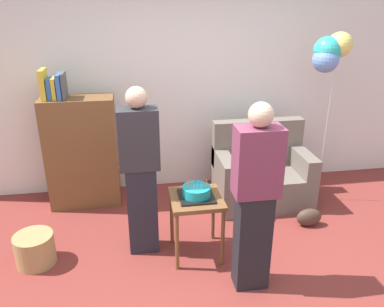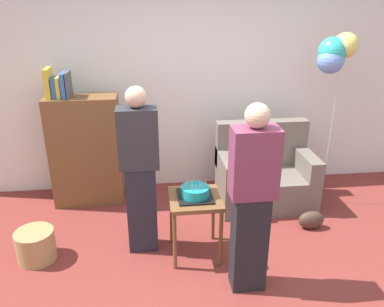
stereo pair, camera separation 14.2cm
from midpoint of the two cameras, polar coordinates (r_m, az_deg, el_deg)
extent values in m
plane|color=maroon|center=(3.58, 2.29, -18.60)|extent=(8.00, 8.00, 0.00)
cube|color=silver|center=(4.83, -2.27, 10.50)|extent=(6.00, 0.10, 2.70)
cube|color=#6B6056|center=(4.73, 9.37, -4.93)|extent=(1.10, 0.70, 0.40)
cube|color=#6B6056|center=(4.76, 8.75, 1.68)|extent=(1.10, 0.16, 0.56)
cube|color=#6B6056|center=(4.47, 3.89, -1.78)|extent=(0.16, 0.70, 0.24)
cube|color=#6B6056|center=(4.75, 15.01, -0.99)|extent=(0.16, 0.70, 0.24)
cube|color=brown|center=(4.67, -16.70, 0.11)|extent=(0.80, 0.36, 1.30)
cube|color=gold|center=(4.49, -21.85, 9.44)|extent=(0.05, 0.25, 0.32)
cube|color=#3366B7|center=(4.49, -21.03, 8.91)|extent=(0.05, 0.20, 0.22)
cube|color=gold|center=(4.48, -20.42, 9.01)|extent=(0.04, 0.22, 0.23)
cube|color=#3366B7|center=(4.47, -19.77, 9.31)|extent=(0.04, 0.25, 0.27)
cube|color=#4C4C51|center=(4.46, -19.19, 9.43)|extent=(0.03, 0.24, 0.28)
cube|color=brown|center=(3.59, -0.50, -6.71)|extent=(0.48, 0.48, 0.04)
cylinder|color=brown|center=(3.56, -3.39, -12.94)|extent=(0.04, 0.04, 0.58)
cylinder|color=brown|center=(3.62, 3.39, -12.33)|extent=(0.04, 0.04, 0.58)
cylinder|color=brown|center=(3.91, -4.04, -9.41)|extent=(0.04, 0.04, 0.58)
cylinder|color=brown|center=(3.96, 2.09, -8.91)|extent=(0.04, 0.04, 0.58)
cube|color=black|center=(3.58, -0.50, -6.32)|extent=(0.32, 0.32, 0.02)
cylinder|color=teal|center=(3.56, -0.51, -5.57)|extent=(0.26, 0.26, 0.09)
cylinder|color=#F2CC4C|center=(3.53, 0.97, -4.40)|extent=(0.01, 0.01, 0.06)
cylinder|color=#EA668C|center=(3.57, 0.70, -4.10)|extent=(0.01, 0.01, 0.06)
cylinder|color=#66B2E5|center=(3.58, -0.17, -3.97)|extent=(0.01, 0.01, 0.06)
cylinder|color=#EA668C|center=(3.57, -0.64, -4.04)|extent=(0.01, 0.01, 0.06)
cylinder|color=#EA668C|center=(3.57, -1.44, -4.02)|extent=(0.01, 0.01, 0.06)
cylinder|color=#F2CC4C|center=(3.55, -1.58, -4.32)|extent=(0.01, 0.01, 0.06)
cylinder|color=#EA668C|center=(3.52, -1.74, -4.57)|extent=(0.01, 0.01, 0.06)
cylinder|color=#EA668C|center=(3.48, -1.74, -4.98)|extent=(0.01, 0.01, 0.05)
cylinder|color=#EA668C|center=(3.46, -0.89, -5.12)|extent=(0.01, 0.01, 0.05)
cylinder|color=#66B2E5|center=(3.47, -0.37, -5.00)|extent=(0.01, 0.01, 0.05)
cylinder|color=#EA668C|center=(3.48, 0.25, -4.98)|extent=(0.01, 0.01, 0.05)
cylinder|color=#66B2E5|center=(3.49, 0.67, -4.81)|extent=(0.01, 0.01, 0.05)
cube|color=#23232D|center=(3.78, -8.37, -8.13)|extent=(0.28, 0.20, 0.88)
cube|color=#2D2D33|center=(3.48, -9.03, 2.15)|extent=(0.36, 0.22, 0.56)
sphere|color=#D1A889|center=(3.37, -9.42, 8.15)|extent=(0.19, 0.19, 0.19)
cube|color=black|center=(3.34, 7.61, -12.60)|extent=(0.28, 0.20, 0.88)
cube|color=#75334C|center=(2.99, 8.31, -1.23)|extent=(0.36, 0.22, 0.56)
sphere|color=#D1A889|center=(2.86, 8.72, 5.66)|extent=(0.19, 0.19, 0.19)
cylinder|color=#A88451|center=(4.01, -23.08, -12.85)|extent=(0.36, 0.36, 0.30)
ellipsoid|color=#473328|center=(4.43, 15.96, -9.02)|extent=(0.28, 0.14, 0.20)
cylinder|color=silver|center=(4.71, 18.19, 2.60)|extent=(0.00, 0.00, 1.68)
sphere|color=#2DADA8|center=(4.48, 18.44, 14.19)|extent=(0.30, 0.30, 0.30)
sphere|color=#E5D666|center=(4.53, 20.09, 14.83)|extent=(0.27, 0.27, 0.27)
sphere|color=#668ED6|center=(4.46, 18.20, 13.01)|extent=(0.28, 0.28, 0.28)
camera|label=1|loc=(0.07, -91.11, -0.46)|focal=36.23mm
camera|label=2|loc=(0.07, 88.89, 0.46)|focal=36.23mm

